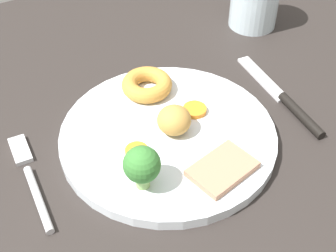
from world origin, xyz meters
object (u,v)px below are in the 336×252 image
object	(u,v)px
roast_potato_left	(174,120)
yorkshire_pudding	(144,86)
fork	(30,177)
meat_slice_main	(222,169)
dinner_plate	(168,136)
carrot_coin_front	(137,152)
knife	(286,101)
carrot_coin_back	(196,111)
broccoli_floret	(142,165)

from	to	relation	value
roast_potato_left	yorkshire_pudding	bearing A→B (deg)	88.32
yorkshire_pudding	fork	xyz separation A→B (cm)	(-17.61, -6.15, -2.04)
meat_slice_main	fork	distance (cm)	21.57
roast_potato_left	meat_slice_main	bearing A→B (deg)	-80.28
meat_slice_main	roast_potato_left	size ratio (longest dim) A/B	1.74
dinner_plate	roast_potato_left	xyz separation A→B (cm)	(0.76, -0.11, 2.41)
meat_slice_main	yorkshire_pudding	bearing A→B (deg)	94.04
carrot_coin_front	knife	bearing A→B (deg)	-0.52
carrot_coin_back	carrot_coin_front	bearing A→B (deg)	-164.25
dinner_plate	knife	size ratio (longest dim) A/B	1.41
broccoli_floret	knife	distance (cm)	24.18
roast_potato_left	carrot_coin_back	bearing A→B (deg)	20.08
broccoli_floret	fork	xyz separation A→B (cm)	(-10.22, 7.95, -4.17)
dinner_plate	carrot_coin_back	xyz separation A→B (cm)	(4.75, 1.34, 1.01)
fork	broccoli_floret	bearing A→B (deg)	-124.74
yorkshire_pudding	broccoli_floret	size ratio (longest dim) A/B	1.25
carrot_coin_back	knife	distance (cm)	12.71
carrot_coin_front	knife	xyz separation A→B (cm)	(21.93, -0.20, -1.29)
knife	carrot_coin_back	bearing A→B (deg)	81.15
roast_potato_left	carrot_coin_back	xyz separation A→B (cm)	(3.98, 1.46, -1.40)
roast_potato_left	knife	bearing A→B (deg)	-5.11
fork	knife	bearing A→B (deg)	-93.04
dinner_plate	fork	world-z (taller)	dinner_plate
carrot_coin_back	broccoli_floret	bearing A→B (deg)	-147.08
knife	roast_potato_left	bearing A→B (deg)	89.36
broccoli_floret	fork	size ratio (longest dim) A/B	0.35
meat_slice_main	broccoli_floret	bearing A→B (deg)	163.47
yorkshire_pudding	roast_potato_left	world-z (taller)	roast_potato_left
meat_slice_main	roast_potato_left	xyz separation A→B (cm)	(-1.42, 8.30, 1.31)
yorkshire_pudding	carrot_coin_front	distance (cm)	11.29
carrot_coin_back	fork	world-z (taller)	carrot_coin_back
meat_slice_main	broccoli_floret	xyz separation A→B (cm)	(-8.57, 2.54, 2.76)
yorkshire_pudding	broccoli_floret	distance (cm)	16.07
yorkshire_pudding	fork	world-z (taller)	yorkshire_pudding
carrot_coin_front	broccoli_floret	size ratio (longest dim) A/B	0.51
dinner_plate	carrot_coin_back	world-z (taller)	carrot_coin_back
dinner_plate	broccoli_floret	world-z (taller)	broccoli_floret
meat_slice_main	yorkshire_pudding	xyz separation A→B (cm)	(-1.18, 16.65, 0.63)
yorkshire_pudding	fork	bearing A→B (deg)	-160.76
meat_slice_main	carrot_coin_front	world-z (taller)	meat_slice_main
dinner_plate	broccoli_floret	size ratio (longest dim) A/B	4.93
roast_potato_left	carrot_coin_front	distance (cm)	5.94
broccoli_floret	carrot_coin_front	bearing A→B (deg)	71.41
yorkshire_pudding	roast_potato_left	xyz separation A→B (cm)	(-0.24, -8.35, 0.68)
yorkshire_pudding	carrot_coin_front	world-z (taller)	yorkshire_pudding
fork	knife	world-z (taller)	knife
carrot_coin_front	meat_slice_main	bearing A→B (deg)	-44.91
roast_potato_left	broccoli_floret	size ratio (longest dim) A/B	0.78
carrot_coin_front	broccoli_floret	distance (cm)	5.52
fork	knife	distance (cm)	33.85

